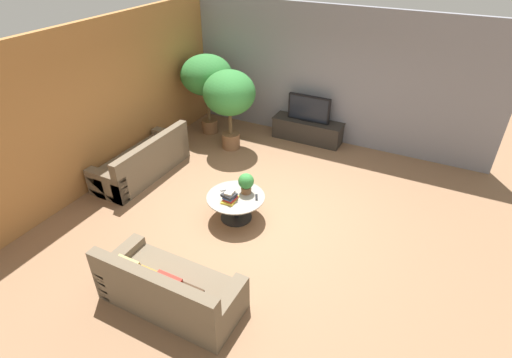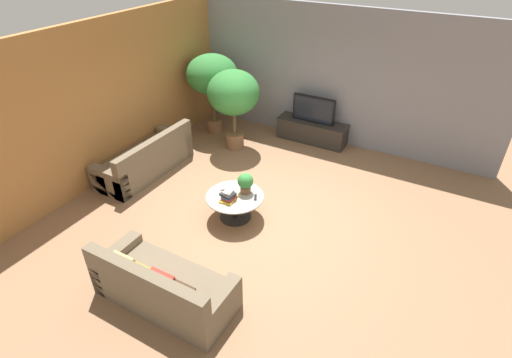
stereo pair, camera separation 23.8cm
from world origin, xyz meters
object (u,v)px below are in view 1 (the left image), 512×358
at_px(television, 309,109).
at_px(coffee_table, 236,203).
at_px(potted_palm_tall, 207,77).
at_px(couch_by_wall, 143,162).
at_px(potted_plant_tabletop, 246,182).
at_px(potted_palm_corner, 229,95).
at_px(media_console, 307,130).
at_px(couch_near_entry, 169,290).

distance_m(television, coffee_table, 3.40).
bearing_deg(potted_palm_tall, television, 16.49).
distance_m(couch_by_wall, potted_plant_tabletop, 2.53).
distance_m(potted_palm_corner, potted_plant_tabletop, 2.59).
xyz_separation_m(television, potted_palm_corner, (-1.42, -1.15, 0.47)).
relative_size(television, potted_palm_corner, 0.55).
distance_m(potted_palm_tall, potted_palm_corner, 1.00).
bearing_deg(potted_palm_tall, potted_palm_corner, -28.25).
bearing_deg(potted_plant_tabletop, potted_palm_tall, 133.40).
xyz_separation_m(media_console, television, (-0.00, -0.00, 0.54)).
bearing_deg(potted_plant_tabletop, potted_palm_corner, 126.28).
height_order(television, potted_palm_tall, potted_palm_tall).
bearing_deg(potted_palm_tall, media_console, 16.53).
relative_size(potted_palm_tall, potted_palm_corner, 1.05).
height_order(media_console, couch_by_wall, couch_by_wall).
bearing_deg(television, couch_by_wall, -129.15).
distance_m(couch_by_wall, potted_palm_corner, 2.30).
bearing_deg(couch_by_wall, couch_near_entry, 45.82).
height_order(couch_by_wall, potted_plant_tabletop, couch_by_wall).
xyz_separation_m(media_console, potted_palm_corner, (-1.42, -1.15, 1.01)).
distance_m(television, couch_near_entry, 5.45).
distance_m(media_console, potted_palm_tall, 2.64).
distance_m(television, potted_palm_corner, 1.88).
bearing_deg(potted_palm_corner, couch_near_entry, -70.31).
distance_m(coffee_table, couch_by_wall, 2.42).
bearing_deg(potted_palm_corner, potted_palm_tall, 151.75).
bearing_deg(couch_by_wall, potted_palm_tall, 176.86).
bearing_deg(coffee_table, potted_plant_tabletop, 60.48).
bearing_deg(media_console, potted_plant_tabletop, -88.69).
height_order(media_console, coffee_table, media_console).
relative_size(potted_palm_tall, potted_plant_tabletop, 5.12).
xyz_separation_m(television, potted_palm_tall, (-2.29, -0.68, 0.60)).
height_order(television, potted_plant_tabletop, television).
xyz_separation_m(couch_near_entry, potted_palm_corner, (-1.53, 4.28, 0.98)).
height_order(coffee_table, couch_near_entry, couch_near_entry).
distance_m(media_console, couch_by_wall, 3.83).
bearing_deg(coffee_table, potted_palm_tall, 130.06).
distance_m(media_console, couch_near_entry, 5.43).
height_order(media_console, television, television).
relative_size(couch_by_wall, potted_palm_tall, 1.12).
bearing_deg(couch_near_entry, potted_palm_corner, -70.31).
relative_size(coffee_table, potted_plant_tabletop, 2.70).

